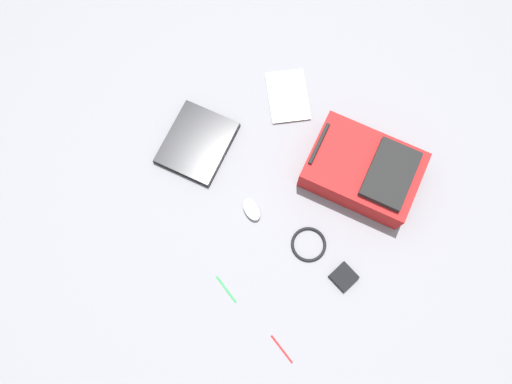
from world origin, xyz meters
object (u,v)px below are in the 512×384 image
Objects in this scene: pen_black at (226,289)px; earbud_pouch at (344,277)px; laptop at (197,143)px; book_blue at (288,96)px; computer_mouse at (252,210)px; backpack at (364,170)px; cable_coil at (309,244)px; pen_blue at (282,349)px.

pen_black is 1.48× the size of earbud_pouch.
book_blue is at bearing -24.20° from laptop.
laptop is 3.56× the size of computer_mouse.
backpack is 0.45m from earbud_pouch.
cable_coil reaches higher than pen_black.
pen_blue is (-0.90, -0.60, -0.00)m from book_blue.
cable_coil is (-0.38, 0.01, -0.07)m from backpack.
book_blue is 2.04× the size of cable_coil.
pen_black is 0.32m from pen_blue.
book_blue is 1.08m from pen_blue.
backpack is 4.90× the size of computer_mouse.
laptop is at bearing -80.12° from computer_mouse.
cable_coil is (-0.50, -0.46, -0.00)m from book_blue.
cable_coil is at bearing 82.18° from earbud_pouch.
cable_coil is 1.11× the size of pen_black.
laptop is 4.11× the size of earbud_pouch.
computer_mouse is (-0.52, -0.18, 0.01)m from book_blue.
book_blue is at bearing 42.43° from cable_coil.
backpack is at bearing -1.72° from cable_coil.
backpack is 0.39m from cable_coil.
laptop is 0.46m from book_blue.
pen_black is at bearing 80.03° from pen_blue.
earbud_pouch is at bearing -97.20° from laptop.
backpack reaches higher than pen_blue.
laptop is at bearing 114.57° from backpack.
computer_mouse reaches higher than cable_coil.
backpack is 0.80m from pen_blue.
book_blue is at bearing 33.88° from pen_blue.
earbud_pouch is (0.32, -0.36, 0.01)m from pen_black.
pen_black is (-0.43, -0.48, -0.01)m from laptop.
book_blue reaches higher than pen_blue.
laptop is at bearing 82.80° from earbud_pouch.
earbud_pouch is (-0.11, -0.83, -0.00)m from laptop.
computer_mouse is at bearing 144.47° from backpack.
laptop is at bearing 155.80° from book_blue.
computer_mouse is at bearing -160.90° from book_blue.
pen_blue is at bearing -159.71° from cable_coil.
laptop is 0.84m from earbud_pouch.
laptop is at bearing 58.78° from pen_blue.
pen_blue is (-0.78, -0.14, -0.07)m from backpack.
computer_mouse is 0.34m from pen_black.
laptop is 2.81× the size of pen_blue.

